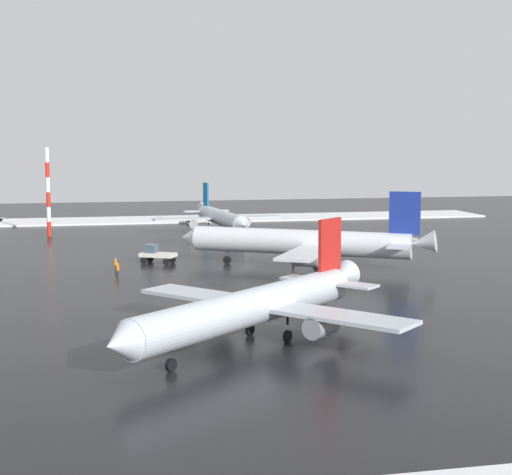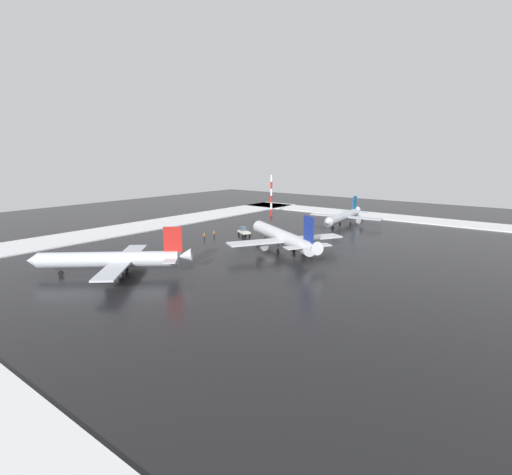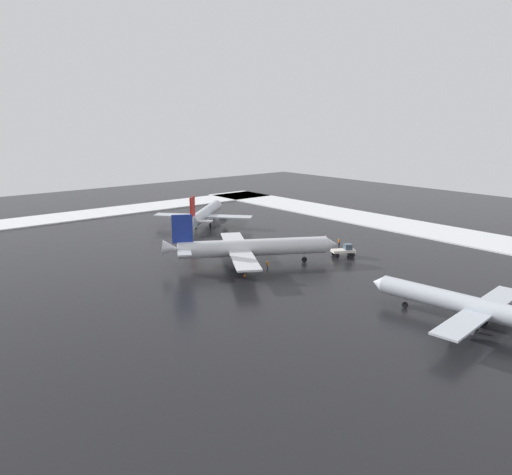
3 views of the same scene
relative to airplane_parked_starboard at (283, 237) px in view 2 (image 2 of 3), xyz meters
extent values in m
plane|color=black|center=(1.49, -2.07, -3.27)|extent=(240.00, 240.00, 0.00)
cube|color=white|center=(1.49, -52.07, -3.12)|extent=(152.00, 16.00, 0.31)
cube|color=white|center=(-65.51, -2.07, -3.12)|extent=(14.00, 116.00, 0.31)
cylinder|color=silver|center=(-0.41, -0.70, 0.00)|extent=(16.92, 25.79, 3.18)
cone|color=silver|center=(-8.06, -13.76, 0.00)|extent=(3.74, 3.46, 3.02)
cone|color=silver|center=(7.34, 12.52, 0.56)|extent=(4.02, 4.24, 3.09)
cube|color=silver|center=(7.62, -2.15, -0.28)|extent=(12.56, 9.69, 0.34)
cylinder|color=gray|center=(5.77, -1.61, -1.22)|extent=(3.22, 3.69, 1.87)
cube|color=silver|center=(-5.60, 5.60, -0.28)|extent=(12.56, 9.69, 0.34)
cylinder|color=gray|center=(-4.23, 4.25, -1.22)|extent=(3.22, 3.69, 1.87)
cube|color=navy|center=(6.21, 10.59, 4.02)|extent=(2.18, 3.39, 5.23)
cube|color=silver|center=(8.53, 9.01, 0.37)|extent=(5.10, 4.36, 0.22)
cube|color=silver|center=(3.69, 11.85, 0.37)|extent=(5.10, 4.36, 0.22)
cylinder|color=black|center=(-5.37, -9.16, -1.40)|extent=(0.22, 0.22, 0.65)
cylinder|color=black|center=(-5.37, -9.16, -2.76)|extent=(0.80, 1.05, 1.03)
cylinder|color=black|center=(2.78, 0.68, -1.40)|extent=(0.22, 0.22, 0.65)
cylinder|color=black|center=(2.78, 0.68, -2.76)|extent=(0.80, 1.05, 1.03)
cylinder|color=black|center=(-0.77, 2.76, -1.40)|extent=(0.22, 0.22, 0.65)
cylinder|color=black|center=(-0.77, 2.76, -2.76)|extent=(0.80, 1.05, 1.03)
cylinder|color=silver|center=(35.82, -14.47, -0.29)|extent=(19.09, 21.06, 2.90)
cone|color=silver|center=(44.95, -24.81, -0.29)|extent=(3.41, 3.35, 2.75)
cone|color=silver|center=(26.57, -4.00, 0.22)|extent=(3.86, 3.91, 2.82)
cube|color=silver|center=(39.36, -7.93, -0.55)|extent=(10.78, 10.14, 0.31)
cylinder|color=gray|center=(38.37, -9.38, -1.40)|extent=(3.19, 3.30, 1.70)
cube|color=silver|center=(28.90, -17.18, -0.55)|extent=(10.78, 10.14, 0.31)
cylinder|color=gray|center=(30.45, -16.37, -1.40)|extent=(3.19, 3.30, 1.70)
cube|color=red|center=(27.93, -5.53, 3.37)|extent=(2.49, 2.76, 4.77)
cube|color=silver|center=(29.95, -3.97, 0.05)|extent=(4.53, 4.37, 0.20)
cube|color=silver|center=(26.12, -7.35, 0.05)|extent=(4.53, 4.37, 0.20)
cylinder|color=black|center=(41.74, -21.17, -1.57)|extent=(0.20, 0.20, 0.60)
cylinder|color=black|center=(41.74, -21.17, -2.81)|extent=(0.84, 0.90, 0.94)
cylinder|color=black|center=(35.53, -11.31, -1.57)|extent=(0.20, 0.20, 0.60)
cylinder|color=black|center=(35.53, -11.31, -2.81)|extent=(0.84, 0.90, 0.94)
cylinder|color=black|center=(32.72, -13.79, -1.57)|extent=(0.20, 0.20, 0.60)
cylinder|color=black|center=(32.72, -13.79, -2.81)|extent=(0.84, 0.90, 0.94)
cylinder|color=silver|center=(-39.82, -4.23, -0.52)|extent=(23.71, 5.14, 2.67)
cone|color=silver|center=(-27.17, -2.89, -0.52)|extent=(2.14, 2.72, 2.54)
cone|color=silver|center=(-52.63, -5.59, -0.05)|extent=(3.03, 2.55, 2.60)
cube|color=silver|center=(-42.84, 1.92, -0.76)|extent=(4.51, 10.52, 0.28)
cylinder|color=gray|center=(-42.29, 0.40, -1.55)|extent=(2.82, 1.84, 1.57)
cube|color=silver|center=(-41.48, -10.89, -0.76)|extent=(4.51, 10.52, 0.28)
cylinder|color=gray|center=(-41.26, -9.28, -1.55)|extent=(2.82, 1.84, 1.57)
cube|color=#0C5999|center=(-50.75, -5.40, 2.85)|extent=(3.15, 0.61, 4.40)
cube|color=silver|center=(-50.85, -3.04, -0.21)|extent=(2.43, 3.96, 0.19)
cube|color=silver|center=(-50.35, -7.72, -0.21)|extent=(2.43, 3.96, 0.19)
cylinder|color=black|center=(-31.62, -3.36, -1.70)|extent=(0.19, 0.19, 0.55)
cylinder|color=black|center=(-31.62, -3.36, -2.84)|extent=(0.89, 0.36, 0.86)
cylinder|color=black|center=(-42.35, -2.77, -1.70)|extent=(0.19, 0.19, 0.55)
cylinder|color=black|center=(-42.35, -2.77, -2.84)|extent=(0.89, 0.36, 0.86)
cylinder|color=black|center=(-41.98, -6.20, -1.70)|extent=(0.19, 0.19, 0.55)
cylinder|color=black|center=(-41.98, -6.20, -2.84)|extent=(0.89, 0.36, 0.86)
cube|color=silver|center=(-7.54, -17.96, -2.12)|extent=(4.18, 5.09, 0.50)
cube|color=#3F5160|center=(-7.99, -18.76, -1.32)|extent=(1.99, 1.96, 1.10)
cylinder|color=black|center=(-7.47, -19.85, -2.82)|extent=(0.72, 0.94, 0.90)
cylinder|color=black|center=(-9.19, -18.88, -2.82)|extent=(0.72, 0.94, 0.90)
cylinder|color=black|center=(-5.88, -17.05, -2.82)|extent=(0.72, 0.94, 0.90)
cylinder|color=black|center=(-7.61, -16.07, -2.82)|extent=(0.72, 0.94, 0.90)
cylinder|color=black|center=(2.19, -23.50, -2.85)|extent=(0.16, 0.16, 0.85)
cylinder|color=black|center=(2.39, -23.51, -2.85)|extent=(0.16, 0.16, 0.85)
cylinder|color=orange|center=(2.29, -23.50, -2.11)|extent=(0.36, 0.36, 0.62)
sphere|color=tan|center=(2.29, -23.50, -1.68)|extent=(0.24, 0.24, 0.24)
cylinder|color=black|center=(-4.60, -0.50, -2.85)|extent=(0.16, 0.16, 0.85)
cylinder|color=black|center=(-4.72, -0.34, -2.85)|extent=(0.16, 0.16, 0.85)
cylinder|color=orange|center=(-4.66, -0.42, -2.11)|extent=(0.36, 0.36, 0.62)
sphere|color=tan|center=(-4.66, -0.42, -1.68)|extent=(0.24, 0.24, 0.24)
cylinder|color=black|center=(-1.65, -23.62, -2.85)|extent=(0.16, 0.16, 0.85)
cylinder|color=black|center=(-1.45, -23.65, -2.85)|extent=(0.16, 0.16, 0.85)
cylinder|color=orange|center=(-1.55, -23.63, -2.11)|extent=(0.36, 0.36, 0.62)
sphere|color=tan|center=(-1.55, -23.63, -1.68)|extent=(0.24, 0.24, 0.24)
cylinder|color=red|center=(-41.52, -33.48, -2.02)|extent=(0.70, 0.70, 2.50)
cylinder|color=white|center=(-41.52, -33.48, 0.48)|extent=(0.70, 0.70, 2.50)
cylinder|color=red|center=(-41.52, -33.48, 2.97)|extent=(0.70, 0.70, 2.50)
cylinder|color=white|center=(-41.52, -33.48, 5.47)|extent=(0.70, 0.70, 2.50)
cylinder|color=red|center=(-41.52, -33.48, 7.97)|extent=(0.70, 0.70, 2.50)
cylinder|color=white|center=(-41.52, -33.48, 10.47)|extent=(0.70, 0.70, 2.50)
cone|color=orange|center=(-5.01, 5.11, -3.00)|extent=(0.36, 0.36, 0.55)
cone|color=orange|center=(-2.58, 2.74, -3.00)|extent=(0.36, 0.36, 0.55)
camera|label=1|loc=(94.45, -26.22, 12.42)|focal=55.00mm
camera|label=2|loc=(75.16, 51.20, 18.79)|focal=28.00mm
camera|label=3|loc=(-69.96, 56.73, 23.31)|focal=35.00mm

